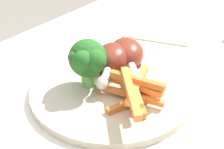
% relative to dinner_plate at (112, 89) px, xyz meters
% --- Properties ---
extents(dinner_plate, '(0.25, 0.25, 0.01)m').
position_rel_dinner_plate_xyz_m(dinner_plate, '(0.00, 0.00, 0.00)').
color(dinner_plate, beige).
rests_on(dinner_plate, dining_table).
extents(broccoli_floret_front, '(0.06, 0.07, 0.08)m').
position_rel_dinner_plate_xyz_m(broccoli_floret_front, '(-0.02, 0.03, 0.05)').
color(broccoli_floret_front, '#73BD60').
rests_on(broccoli_floret_front, dinner_plate).
extents(carrot_fries_pile, '(0.12, 0.11, 0.04)m').
position_rel_dinner_plate_xyz_m(carrot_fries_pile, '(-0.01, -0.05, 0.02)').
color(carrot_fries_pile, orange).
rests_on(carrot_fries_pile, dinner_plate).
extents(chicken_drumstick_near, '(0.11, 0.11, 0.05)m').
position_rel_dinner_plate_xyz_m(chicken_drumstick_near, '(0.06, 0.02, 0.03)').
color(chicken_drumstick_near, '#551B11').
rests_on(chicken_drumstick_near, dinner_plate).
extents(chicken_drumstick_far, '(0.12, 0.08, 0.05)m').
position_rel_dinner_plate_xyz_m(chicken_drumstick_far, '(0.03, 0.03, 0.03)').
color(chicken_drumstick_far, '#531A11').
rests_on(chicken_drumstick_far, dinner_plate).
extents(napkin, '(0.20, 0.18, 0.00)m').
position_rel_dinner_plate_xyz_m(napkin, '(0.27, 0.06, -0.00)').
color(napkin, beige).
rests_on(napkin, dining_table).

